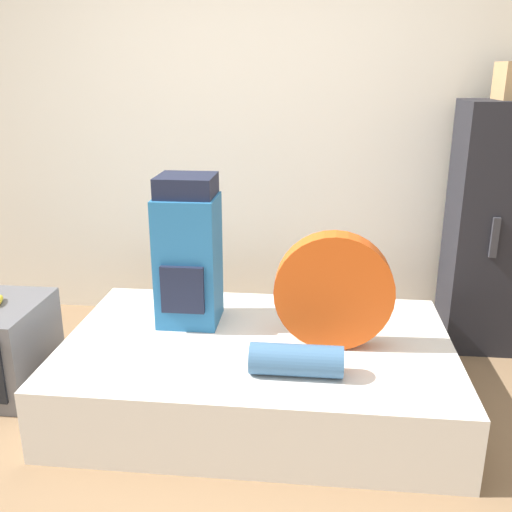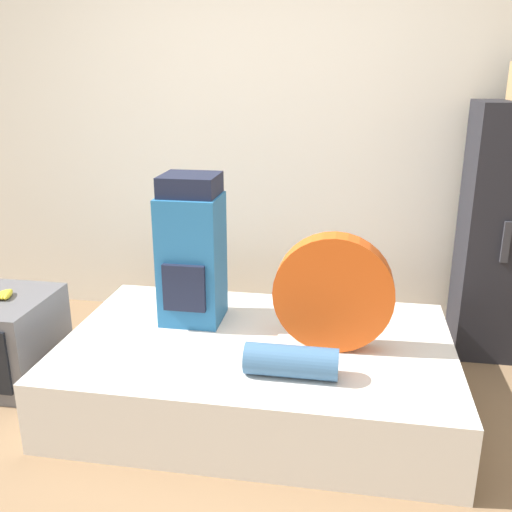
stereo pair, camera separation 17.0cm
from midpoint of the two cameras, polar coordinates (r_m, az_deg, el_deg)
ground_plane at (r=2.65m, az=-6.98°, el=-21.46°), size 16.00×16.00×0.00m
wall_back at (r=3.84m, az=-1.66°, el=12.48°), size 8.00×0.05×2.60m
bed at (r=3.04m, az=-1.47°, el=-11.42°), size 1.97×1.24×0.36m
backpack at (r=3.05m, az=-8.39°, el=0.30°), size 0.32×0.33×0.80m
tent_bag at (r=2.79m, az=6.04°, el=-3.50°), size 0.58×0.13×0.58m
sleeping_roll at (r=2.61m, az=2.15°, el=-10.39°), size 0.42×0.15×0.15m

